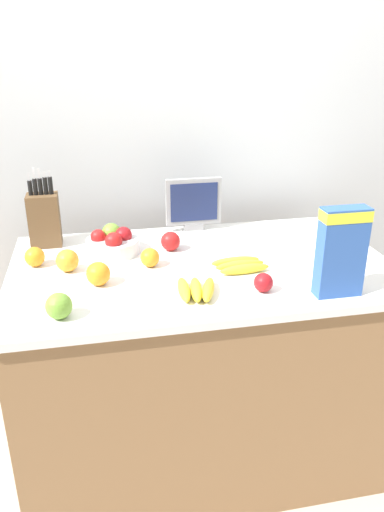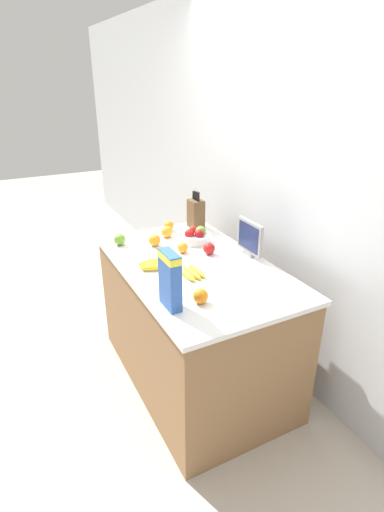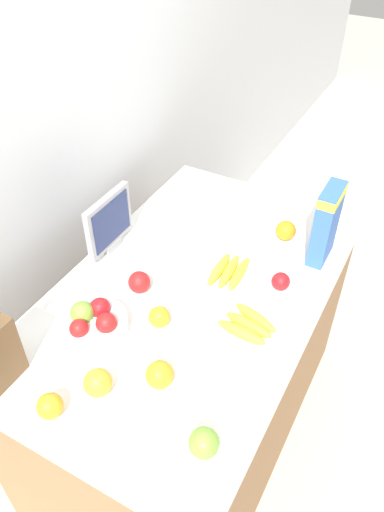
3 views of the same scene
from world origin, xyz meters
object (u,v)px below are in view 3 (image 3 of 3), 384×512
object	(u,v)px
banana_bunch_right	(248,325)
apple_front	(139,282)
banana_bunch_left	(229,271)
apple_near_bananas	(281,281)
fruit_bowl	(94,323)
orange_front_left	(98,383)
cereal_box	(327,222)
orange_front_center	(50,406)
orange_by_cereal	(286,231)
small_monitor	(109,222)
orange_back_center	(160,375)
orange_near_bowl	(159,317)
apple_by_knife_block	(204,443)

from	to	relation	value
banana_bunch_right	apple_front	xyz separation A→B (m)	(-0.02, 0.41, 0.02)
banana_bunch_left	apple_near_bananas	xyz separation A→B (m)	(0.03, -0.19, 0.02)
fruit_bowl	orange_front_left	distance (m)	0.23
apple_near_bananas	cereal_box	bearing A→B (deg)	-16.25
banana_bunch_left	cereal_box	bearing A→B (deg)	-44.61
apple_near_bananas	orange_front_left	distance (m)	0.72
orange_front_center	orange_by_cereal	world-z (taller)	orange_by_cereal
small_monitor	apple_front	world-z (taller)	small_monitor
cereal_box	orange_back_center	size ratio (longest dim) A/B	3.61
small_monitor	orange_by_cereal	world-z (taller)	small_monitor
banana_bunch_right	apple_near_bananas	size ratio (longest dim) A/B	2.87
orange_back_center	fruit_bowl	bearing A→B (deg)	76.87
small_monitor	fruit_bowl	world-z (taller)	small_monitor
fruit_bowl	banana_bunch_right	xyz separation A→B (m)	(0.25, -0.43, -0.02)
orange_near_bowl	banana_bunch_left	bearing A→B (deg)	-16.64
banana_bunch_left	orange_front_center	world-z (taller)	orange_front_center
banana_bunch_left	orange_by_cereal	world-z (taller)	orange_by_cereal
banana_bunch_left	orange_near_bowl	distance (m)	0.34
small_monitor	apple_by_knife_block	bearing A→B (deg)	-129.04
orange_front_left	small_monitor	bearing A→B (deg)	32.18
cereal_box	banana_bunch_right	size ratio (longest dim) A/B	1.60
apple_by_knife_block	orange_front_left	xyz separation A→B (m)	(0.02, 0.35, 0.00)
apple_by_knife_block	apple_front	distance (m)	0.64
banana_bunch_left	apple_front	world-z (taller)	apple_front
fruit_bowl	apple_by_knife_block	world-z (taller)	fruit_bowl
orange_front_center	orange_back_center	distance (m)	0.31
banana_bunch_left	apple_near_bananas	world-z (taller)	apple_near_bananas
fruit_bowl	orange_front_left	world-z (taller)	fruit_bowl
orange_front_center	orange_back_center	size ratio (longest dim) A/B	0.89
fruit_bowl	banana_bunch_left	world-z (taller)	fruit_bowl
apple_by_knife_block	orange_front_center	xyz separation A→B (m)	(-0.11, 0.42, -0.00)
orange_by_cereal	apple_front	bearing A→B (deg)	146.45
apple_by_knife_block	orange_front_center	world-z (taller)	apple_by_knife_block
cereal_box	apple_near_bananas	distance (m)	0.28
small_monitor	banana_bunch_right	xyz separation A→B (m)	(-0.12, -0.63, -0.11)
apple_by_knife_block	orange_near_bowl	size ratio (longest dim) A/B	1.14
banana_bunch_left	orange_front_center	size ratio (longest dim) A/B	2.73
banana_bunch_right	apple_front	size ratio (longest dim) A/B	2.41
apple_front	orange_front_left	bearing A→B (deg)	-162.81
banana_bunch_left	orange_by_cereal	bearing A→B (deg)	-19.12
orange_front_center	banana_bunch_left	bearing A→B (deg)	-14.08
fruit_bowl	orange_back_center	size ratio (longest dim) A/B	2.56
banana_bunch_right	orange_front_left	distance (m)	0.51
banana_bunch_right	apple_front	bearing A→B (deg)	92.72
banana_bunch_right	orange_front_left	size ratio (longest dim) A/B	2.25
banana_bunch_right	apple_by_knife_block	bearing A→B (deg)	-171.24
small_monitor	orange_front_left	xyz separation A→B (m)	(-0.55, -0.35, -0.09)
apple_near_bananas	orange_by_cereal	xyz separation A→B (m)	(0.27, 0.09, 0.01)
apple_by_knife_block	banana_bunch_left	bearing A→B (deg)	19.98
orange_near_bowl	apple_front	bearing A→B (deg)	54.75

